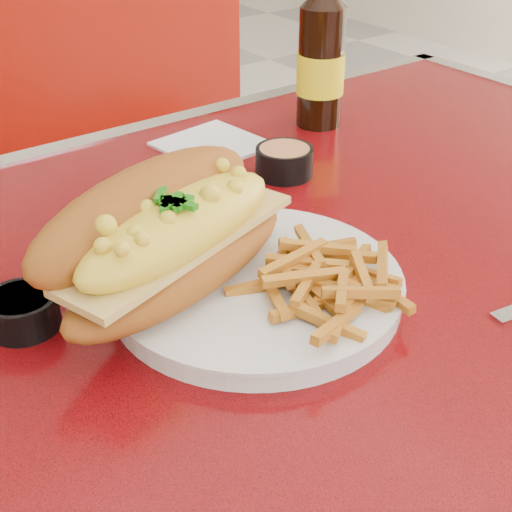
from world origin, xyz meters
TOP-DOWN VIEW (x-y plane):
  - diner_table at (0.00, 0.00)m, footprint 1.23×0.83m
  - booth_bench_far at (0.00, 0.81)m, footprint 1.20×0.51m
  - dinner_plate at (-0.07, -0.01)m, footprint 0.31×0.31m
  - mac_hoagie at (-0.13, 0.03)m, footprint 0.28×0.19m
  - fries_pile at (-0.04, -0.07)m, footprint 0.13×0.12m
  - fork at (-0.05, -0.04)m, footprint 0.02×0.14m
  - gravy_ramekin at (-0.08, 0.11)m, footprint 0.13×0.13m
  - sauce_cup_left at (-0.25, 0.06)m, footprint 0.08×0.08m
  - sauce_cup_right at (0.10, 0.17)m, footprint 0.08×0.08m
  - beer_bottle at (0.24, 0.27)m, footprint 0.07×0.07m
  - paper_napkin at (0.08, 0.29)m, footprint 0.13×0.13m

SIDE VIEW (x-z plane):
  - booth_bench_far at x=0.00m, z-range -0.16..0.74m
  - diner_table at x=0.00m, z-range 0.22..0.99m
  - paper_napkin at x=0.08m, z-range 0.77..0.77m
  - dinner_plate at x=-0.07m, z-range 0.77..0.79m
  - sauce_cup_left at x=-0.25m, z-range 0.77..0.80m
  - fork at x=-0.05m, z-range 0.79..0.79m
  - sauce_cup_right at x=0.10m, z-range 0.77..0.81m
  - gravy_ramekin at x=-0.08m, z-range 0.77..0.83m
  - fries_pile at x=-0.04m, z-range 0.79..0.82m
  - mac_hoagie at x=-0.13m, z-range 0.78..0.89m
  - beer_bottle at x=0.24m, z-range 0.74..0.99m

